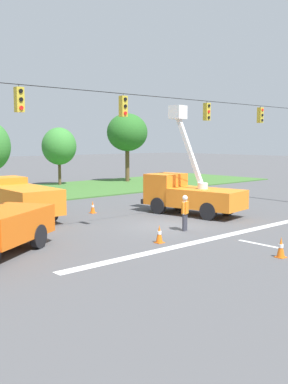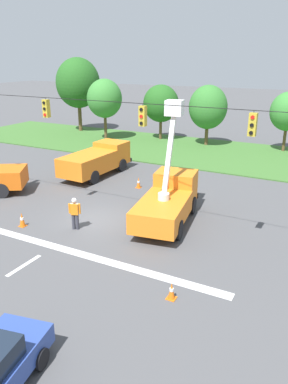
% 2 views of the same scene
% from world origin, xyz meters
% --- Properties ---
extents(ground_plane, '(200.00, 200.00, 0.00)m').
position_xyz_m(ground_plane, '(0.00, 0.00, 0.00)').
color(ground_plane, '#4C4C4F').
extents(grass_verge, '(56.00, 12.00, 0.10)m').
position_xyz_m(grass_verge, '(0.00, 18.00, 0.05)').
color(grass_verge, '#3D6B2D').
rests_on(grass_verge, ground).
extents(lane_markings, '(17.60, 15.25, 0.01)m').
position_xyz_m(lane_markings, '(0.00, -5.04, 0.00)').
color(lane_markings, silver).
rests_on(lane_markings, ground).
extents(signal_gantry, '(26.20, 0.33, 7.20)m').
position_xyz_m(signal_gantry, '(0.00, -0.00, 4.58)').
color(signal_gantry, slate).
rests_on(signal_gantry, ground).
extents(tree_far_west, '(5.14, 5.34, 8.70)m').
position_xyz_m(tree_far_west, '(-17.12, 21.44, 5.76)').
color(tree_far_west, brown).
rests_on(tree_far_west, ground).
extents(tree_west, '(3.68, 3.94, 6.55)m').
position_xyz_m(tree_west, '(-11.52, 18.57, 4.48)').
color(tree_west, brown).
rests_on(tree_west, ground).
extents(tree_centre, '(3.90, 3.56, 5.95)m').
position_xyz_m(tree_centre, '(-6.19, 21.48, 3.94)').
color(tree_centre, brown).
rests_on(tree_centre, ground).
extents(tree_east, '(3.87, 3.80, 6.12)m').
position_xyz_m(tree_east, '(-0.73, 21.01, 3.92)').
color(tree_east, brown).
rests_on(tree_east, ground).
extents(tree_far_east, '(3.31, 3.50, 5.69)m').
position_xyz_m(tree_far_east, '(6.80, 21.88, 3.86)').
color(tree_far_east, brown).
rests_on(tree_far_east, ground).
extents(utility_truck_bucket_lift, '(3.35, 6.45, 6.53)m').
position_xyz_m(utility_truck_bucket_lift, '(3.61, 1.83, 1.34)').
color(utility_truck_bucket_lift, orange).
rests_on(utility_truck_bucket_lift, ground).
extents(utility_truck_support_near, '(2.70, 6.61, 2.25)m').
position_xyz_m(utility_truck_support_near, '(-4.85, 7.21, 1.22)').
color(utility_truck_support_near, orange).
rests_on(utility_truck_support_near, ground).
extents(road_worker, '(0.61, 0.37, 1.77)m').
position_xyz_m(road_worker, '(-0.28, -1.48, 1.00)').
color(road_worker, '#383842').
rests_on(road_worker, ground).
extents(traffic_cone_foreground_right, '(0.36, 0.36, 0.77)m').
position_xyz_m(traffic_cone_foreground_right, '(-0.53, 5.99, 0.38)').
color(traffic_cone_foreground_right, orange).
rests_on(traffic_cone_foreground_right, ground).
extents(traffic_cone_mid_left, '(0.36, 0.36, 0.80)m').
position_xyz_m(traffic_cone_mid_left, '(-3.05, -2.55, 0.40)').
color(traffic_cone_mid_left, orange).
rests_on(traffic_cone_mid_left, ground).
extents(traffic_cone_lane_edge_b, '(0.36, 0.36, 0.70)m').
position_xyz_m(traffic_cone_lane_edge_b, '(6.73, -4.72, 0.34)').
color(traffic_cone_lane_edge_b, orange).
rests_on(traffic_cone_lane_edge_b, ground).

